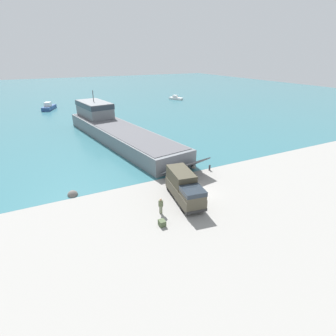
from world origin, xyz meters
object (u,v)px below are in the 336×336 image
Objects in this scene: military_truck at (184,187)px; mooring_bollard at (210,167)px; landing_craft at (114,127)px; soldier_on_ramp at (161,205)px; moored_boat_a at (49,107)px; moored_boat_c at (176,98)px; cargo_crate at (162,223)px.

mooring_bollard is at bearing 135.34° from military_truck.
military_truck is 9.46m from mooring_bollard.
landing_craft is 22.20× the size of soldier_on_ramp.
landing_craft reaches higher than soldier_on_ramp.
moored_boat_a is at bearing 47.86° from soldier_on_ramp.
soldier_on_ramp reaches higher than moored_boat_c.
landing_craft is 55.97× the size of cargo_crate.
moored_boat_c is at bearing 66.01° from mooring_bollard.
landing_craft is 23.38m from mooring_bollard.
soldier_on_ramp is 2.26m from cargo_crate.
moored_boat_a is 8.35× the size of mooring_bollard.
soldier_on_ramp is at bearing -61.23° from military_truck.
moored_boat_a reaches higher than mooring_bollard.
landing_craft reaches higher than cargo_crate.
cargo_crate is at bearing -143.00° from mooring_bollard.
moored_boat_c reaches higher than mooring_bollard.
landing_craft is 29.19m from soldier_on_ramp.
military_truck is 8.52× the size of mooring_bollard.
soldier_on_ramp is 2.52× the size of cargo_crate.
military_truck is 65.55m from moored_boat_a.
moored_boat_a is 61.62m from mooring_bollard.
moored_boat_c reaches higher than cargo_crate.
mooring_bollard is (7.49, 5.65, -1.20)m from military_truck.
soldier_on_ramp is 2.11× the size of mooring_bollard.
military_truck is 1.32× the size of moored_boat_c.
mooring_bollard is (11.07, 6.98, -0.58)m from soldier_on_ramp.
moored_boat_a is at bearing -29.53° from moored_boat_c.
mooring_bollard is (7.72, -22.01, -1.61)m from landing_craft.
landing_craft is 46.73× the size of mooring_bollard.
mooring_bollard is at bearing 36.62° from moored_boat_c.
moored_boat_a is at bearing 94.47° from cargo_crate.
cargo_crate is at bearing -159.74° from soldier_on_ramp.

